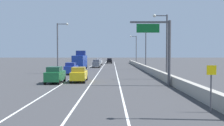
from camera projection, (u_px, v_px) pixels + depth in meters
The scene contains 18 objects.
ground_plane at pixel (109, 68), 66.23m from camera, with size 320.00×320.00×0.00m, color #38383A.
lane_stripe_left at pixel (83, 70), 57.22m from camera, with size 0.16×130.00×0.00m, color silver.
lane_stripe_center at pixel (99, 70), 57.23m from camera, with size 0.16×130.00×0.00m, color silver.
lane_stripe_right at pixel (115, 70), 57.24m from camera, with size 0.16×130.00×0.00m, color silver.
jersey_barrier_right at pixel (155, 73), 42.25m from camera, with size 0.60×120.00×1.10m, color #9E998E.
overhead_sign_gantry at pixel (162, 45), 29.69m from camera, with size 4.68×0.36×7.50m.
speed_advisory_sign at pixel (210, 85), 16.41m from camera, with size 0.60×0.11×3.00m.
lamp_post_right_second at pixel (164, 42), 37.15m from camera, with size 2.14×0.44×9.32m.
lamp_post_right_third at pixel (144, 46), 60.00m from camera, with size 2.14×0.44×9.32m.
lamp_post_right_fourth at pixel (135, 48), 82.86m from camera, with size 2.14×0.44×9.32m.
lamp_post_left_mid at pixel (58, 44), 47.66m from camera, with size 2.14×0.44×9.32m.
car_green_0 at pixel (54, 75), 32.81m from camera, with size 1.91×4.70×2.07m.
car_black_1 at pixel (109, 61), 95.29m from camera, with size 1.95×4.31×1.94m.
car_yellow_2 at pixel (78, 74), 34.10m from camera, with size 2.00×4.71×1.96m.
car_blue_3 at pixel (70, 68), 46.09m from camera, with size 1.98×4.68×2.13m.
car_gray_4 at pixel (96, 64), 68.14m from camera, with size 1.97×4.42×2.09m.
car_white_5 at pixel (98, 62), 84.30m from camera, with size 2.02×4.50×2.09m.
box_truck at pixel (79, 61), 58.50m from camera, with size 2.59×8.19×4.36m.
Camera 1 is at (0.61, -2.14, 3.76)m, focal length 41.73 mm.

